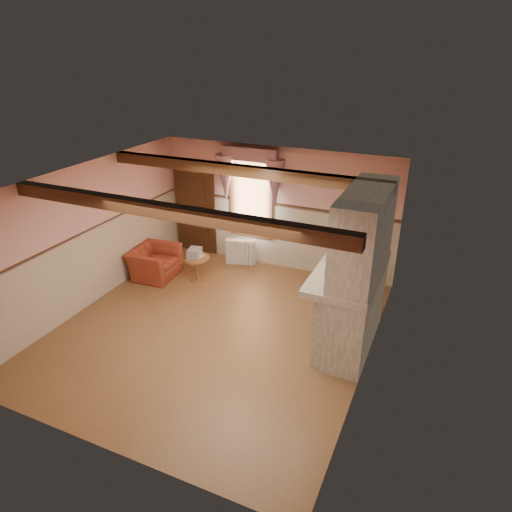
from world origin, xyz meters
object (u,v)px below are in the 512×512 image
at_px(bowl, 352,261).
at_px(mantel_clock, 357,252).
at_px(oil_lamp, 357,250).
at_px(radiator, 241,252).
at_px(side_table, 197,269).
at_px(armchair, 155,262).

bearing_deg(bowl, mantel_clock, 90.00).
bearing_deg(oil_lamp, radiator, 152.30).
distance_m(side_table, mantel_clock, 3.77).
relative_size(bowl, oil_lamp, 1.28).
bearing_deg(bowl, armchair, 173.90).
distance_m(armchair, bowl, 4.66).
height_order(armchair, radiator, armchair).
height_order(radiator, bowl, bowl).
height_order(bowl, mantel_clock, mantel_clock).
distance_m(armchair, mantel_clock, 4.65).
relative_size(radiator, oil_lamp, 2.50).
relative_size(side_table, bowl, 1.62).
relative_size(mantel_clock, oil_lamp, 0.86).
bearing_deg(radiator, bowl, -49.73).
xyz_separation_m(bowl, oil_lamp, (0.00, 0.27, 0.10)).
xyz_separation_m(radiator, oil_lamp, (3.01, -1.58, 1.26)).
distance_m(mantel_clock, oil_lamp, 0.04).
distance_m(armchair, radiator, 2.02).
relative_size(radiator, bowl, 1.95).
xyz_separation_m(mantel_clock, oil_lamp, (0.00, -0.01, 0.04)).
relative_size(armchair, side_table, 1.79).
bearing_deg(oil_lamp, bowl, -90.00).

